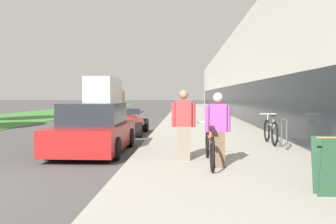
# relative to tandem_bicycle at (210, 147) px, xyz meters

# --- Properties ---
(sidewalk_slab) EXTENTS (4.73, 70.00, 0.13)m
(sidewalk_slab) POSITION_rel_tandem_bicycle_xyz_m (0.46, 18.46, -0.45)
(sidewalk_slab) COLOR gray
(sidewalk_slab) RESTS_ON ground
(storefront_facade) EXTENTS (10.01, 70.00, 6.20)m
(storefront_facade) POSITION_rel_tandem_bicycle_xyz_m (7.86, 26.46, 2.58)
(storefront_facade) COLOR silver
(storefront_facade) RESTS_ON ground
(lawn_strip) EXTENTS (6.97, 70.00, 0.03)m
(lawn_strip) POSITION_rel_tandem_bicycle_xyz_m (-12.59, 22.46, -0.49)
(lawn_strip) COLOR #3D7533
(lawn_strip) RESTS_ON ground
(tandem_bicycle) EXTENTS (0.52, 2.42, 0.90)m
(tandem_bicycle) POSITION_rel_tandem_bicycle_xyz_m (0.00, 0.00, 0.00)
(tandem_bicycle) COLOR black
(tandem_bicycle) RESTS_ON sidewalk_slab
(person_rider) EXTENTS (0.54, 0.21, 1.59)m
(person_rider) POSITION_rel_tandem_bicycle_xyz_m (0.15, -0.30, 0.41)
(person_rider) COLOR brown
(person_rider) RESTS_ON sidewalk_slab
(person_bystander) EXTENTS (0.56, 0.22, 1.65)m
(person_bystander) POSITION_rel_tandem_bicycle_xyz_m (-0.58, 0.51, 0.45)
(person_bystander) COLOR #756B5B
(person_bystander) RESTS_ON sidewalk_slab
(bike_rack_hoop) EXTENTS (0.05, 0.60, 0.84)m
(bike_rack_hoop) POSITION_rel_tandem_bicycle_xyz_m (2.27, 2.49, 0.13)
(bike_rack_hoop) COLOR #4C4C51
(bike_rack_hoop) RESTS_ON sidewalk_slab
(cruiser_bike_nearest) EXTENTS (0.52, 1.81, 0.93)m
(cruiser_bike_nearest) POSITION_rel_tandem_bicycle_xyz_m (2.14, 3.57, 0.01)
(cruiser_bike_nearest) COLOR black
(cruiser_bike_nearest) RESTS_ON sidewalk_slab
(sandwich_board_sign) EXTENTS (0.56, 0.56, 0.90)m
(sandwich_board_sign) POSITION_rel_tandem_bicycle_xyz_m (1.74, -2.47, 0.07)
(sandwich_board_sign) COLOR #23472D
(sandwich_board_sign) RESTS_ON sidewalk_slab
(parked_sedan_curbside) EXTENTS (1.91, 4.07, 1.43)m
(parked_sedan_curbside) POSITION_rel_tandem_bicycle_xyz_m (-3.17, 2.32, 0.14)
(parked_sedan_curbside) COLOR maroon
(parked_sedan_curbside) RESTS_ON ground
(vintage_roadster_curbside) EXTENTS (1.69, 4.09, 1.07)m
(vintage_roadster_curbside) POSITION_rel_tandem_bicycle_xyz_m (-3.07, 7.28, -0.04)
(vintage_roadster_curbside) COLOR maroon
(vintage_roadster_curbside) RESTS_ON ground
(moving_truck) EXTENTS (2.19, 7.26, 3.08)m
(moving_truck) POSITION_rel_tandem_bicycle_xyz_m (-7.31, 23.16, 1.04)
(moving_truck) COLOR orange
(moving_truck) RESTS_ON ground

